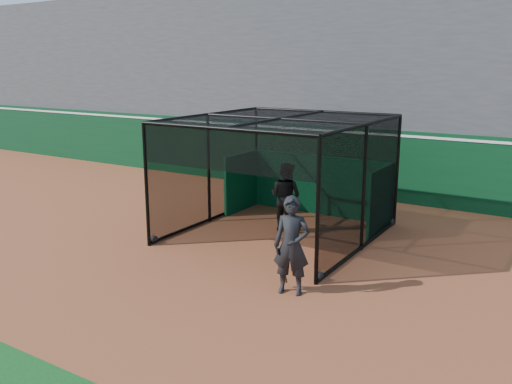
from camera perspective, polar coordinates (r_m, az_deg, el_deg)
The scene contains 6 objects.
ground at distance 13.72m, azimuth -7.24°, elevation -6.95°, with size 120.00×120.00×0.00m, color #994D2C.
outfield_wall at distance 20.46m, azimuth 7.84°, elevation 3.52°, with size 50.00×0.50×2.50m.
grandstand at distance 23.66m, azimuth 11.94°, elevation 12.43°, with size 50.00×7.85×8.95m.
batting_cage at distance 15.08m, azimuth 2.54°, elevation 1.48°, with size 5.01×5.49×3.28m.
batter at distance 15.60m, azimuth 3.13°, elevation -0.50°, with size 0.98×0.76×2.01m, color black.
on_deck_player at distance 11.32m, azimuth 3.76°, elevation -5.67°, with size 0.87×0.69×2.10m.
Camera 1 is at (8.21, -9.92, 4.73)m, focal length 38.00 mm.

